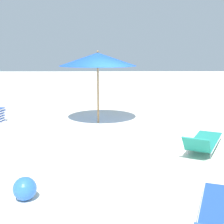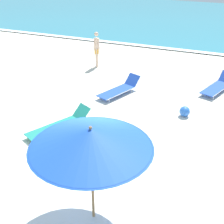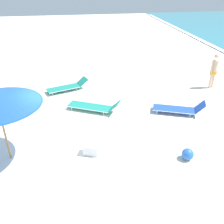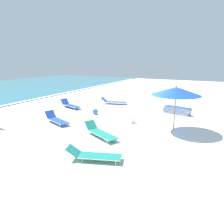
{
  "view_description": "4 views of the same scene",
  "coord_description": "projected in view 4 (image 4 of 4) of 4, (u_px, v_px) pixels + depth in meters",
  "views": [
    {
      "loc": [
        0.71,
        8.21,
        2.35
      ],
      "look_at": [
        0.63,
        0.53,
        0.86
      ],
      "focal_mm": 50.0,
      "sensor_mm": 36.0,
      "label": 1
    },
    {
      "loc": [
        3.42,
        -6.64,
        5.46
      ],
      "look_at": [
        0.08,
        1.45,
        0.78
      ],
      "focal_mm": 50.0,
      "sensor_mm": 36.0,
      "label": 2
    },
    {
      "loc": [
        7.79,
        0.16,
        5.17
      ],
      "look_at": [
        0.08,
        1.43,
        0.81
      ],
      "focal_mm": 40.0,
      "sensor_mm": 36.0,
      "label": 3
    },
    {
      "loc": [
        -10.31,
        -4.28,
        3.72
      ],
      "look_at": [
        0.37,
        1.32,
        0.77
      ],
      "focal_mm": 35.0,
      "sensor_mm": 36.0,
      "label": 4
    }
  ],
  "objects": [
    {
      "name": "sun_lounger_near_water_left",
      "position": [
        114.0,
        102.0,
        18.4
      ],
      "size": [
        1.16,
        2.22,
        0.54
      ],
      "rotation": [
        0.0,
        0.0,
        0.27
      ],
      "color": "blue",
      "rests_on": "ground_plane"
    },
    {
      "name": "sun_lounger_beside_umbrella",
      "position": [
        71.0,
        105.0,
        17.01
      ],
      "size": [
        1.27,
        2.21,
        0.58
      ],
      "rotation": [
        0.0,
        0.0,
        -0.33
      ],
      "color": "blue",
      "rests_on": "ground_plane"
    },
    {
      "name": "sun_lounger_under_umbrella",
      "position": [
        57.0,
        119.0,
        12.94
      ],
      "size": [
        1.32,
        2.16,
        0.6
      ],
      "rotation": [
        0.0,
        0.0,
        -0.37
      ],
      "color": "blue",
      "rests_on": "ground_plane"
    },
    {
      "name": "ground_plane",
      "position": [
        130.0,
        132.0,
        11.71
      ],
      "size": [
        60.0,
        60.0,
        0.16
      ],
      "color": "silver"
    },
    {
      "name": "beach_umbrella",
      "position": [
        176.0,
        91.0,
        11.19
      ],
      "size": [
        2.53,
        2.53,
        2.39
      ],
      "color": "#9E7547",
      "rests_on": "ground_plane"
    },
    {
      "name": "beach_ball",
      "position": [
        95.0,
        112.0,
        15.01
      ],
      "size": [
        0.38,
        0.38,
        0.38
      ],
      "color": "blue",
      "rests_on": "ground_plane"
    },
    {
      "name": "cooler_box",
      "position": [
        130.0,
        120.0,
        13.01
      ],
      "size": [
        0.51,
        0.59,
        0.37
      ],
      "rotation": [
        0.0,
        0.0,
        1.21
      ],
      "color": "white",
      "rests_on": "ground_plane"
    },
    {
      "name": "lounger_stack",
      "position": [
        177.0,
        110.0,
        15.05
      ],
      "size": [
        1.01,
        2.02,
        0.49
      ],
      "rotation": [
        0.0,
        0.0,
        -0.21
      ],
      "color": "blue",
      "rests_on": "ground_plane"
    },
    {
      "name": "sun_lounger_near_water_right",
      "position": [
        100.0,
        132.0,
        10.7
      ],
      "size": [
        1.55,
        2.29,
        0.57
      ],
      "rotation": [
        0.0,
        0.0,
        -0.46
      ],
      "color": "#1E8475",
      "rests_on": "ground_plane"
    },
    {
      "name": "sun_lounger_mid_beach_solo",
      "position": [
        94.0,
        155.0,
        8.19
      ],
      "size": [
        1.25,
        2.15,
        0.5
      ],
      "rotation": [
        0.0,
        0.0,
        0.33
      ],
      "color": "#1E8475",
      "rests_on": "ground_plane"
    }
  ]
}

